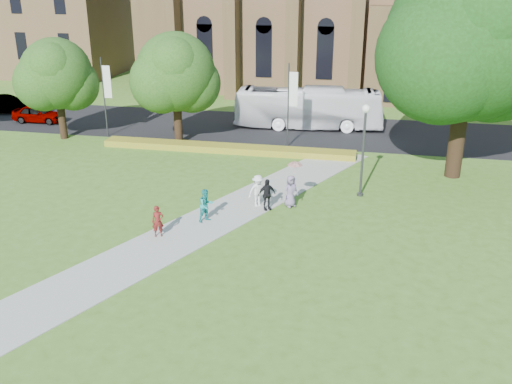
% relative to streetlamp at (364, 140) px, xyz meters
% --- Properties ---
extents(ground, '(160.00, 160.00, 0.00)m').
position_rel_streetlamp_xyz_m(ground, '(-7.50, -6.50, -3.30)').
color(ground, '#45691F').
rests_on(ground, ground).
extents(road, '(160.00, 10.00, 0.02)m').
position_rel_streetlamp_xyz_m(road, '(-7.50, 13.50, -3.29)').
color(road, black).
rests_on(road, ground).
extents(footpath, '(15.58, 28.54, 0.04)m').
position_rel_streetlamp_xyz_m(footpath, '(-7.50, -5.50, -3.28)').
color(footpath, '#B2B2A8').
rests_on(footpath, ground).
extents(flower_hedge, '(18.00, 1.40, 0.45)m').
position_rel_streetlamp_xyz_m(flower_hedge, '(-9.50, 6.70, -3.07)').
color(flower_hedge, gold).
rests_on(flower_hedge, ground).
extents(streetlamp, '(0.44, 0.44, 5.24)m').
position_rel_streetlamp_xyz_m(streetlamp, '(0.00, 0.00, 0.00)').
color(streetlamp, '#38383D').
rests_on(streetlamp, ground).
extents(large_tree, '(9.60, 9.60, 13.20)m').
position_rel_streetlamp_xyz_m(large_tree, '(5.50, 4.50, 5.07)').
color(large_tree, '#332114').
rests_on(large_tree, ground).
extents(street_tree_0, '(5.20, 5.20, 7.50)m').
position_rel_streetlamp_xyz_m(street_tree_0, '(-22.50, 7.50, 1.58)').
color(street_tree_0, '#332114').
rests_on(street_tree_0, ground).
extents(street_tree_1, '(5.60, 5.60, 8.05)m').
position_rel_streetlamp_xyz_m(street_tree_1, '(-13.50, 8.00, 1.93)').
color(street_tree_1, '#332114').
rests_on(street_tree_1, ground).
extents(banner_pole_0, '(0.70, 0.10, 6.00)m').
position_rel_streetlamp_xyz_m(banner_pole_0, '(-5.39, 8.70, 0.09)').
color(banner_pole_0, '#38383D').
rests_on(banner_pole_0, ground).
extents(banner_pole_1, '(0.70, 0.10, 6.00)m').
position_rel_streetlamp_xyz_m(banner_pole_1, '(-19.39, 8.70, 0.09)').
color(banner_pole_1, '#38383D').
rests_on(banner_pole_1, ground).
extents(tour_coach, '(11.97, 3.70, 3.28)m').
position_rel_streetlamp_xyz_m(tour_coach, '(-4.68, 14.22, -1.63)').
color(tour_coach, silver).
rests_on(tour_coach, road).
extents(car_0, '(4.27, 1.75, 1.45)m').
position_rel_streetlamp_xyz_m(car_0, '(-27.04, 11.53, -2.55)').
color(car_0, gray).
rests_on(car_0, road).
extents(car_1, '(4.83, 2.10, 1.55)m').
position_rel_streetlamp_xyz_m(car_1, '(-31.67, 13.99, -2.50)').
color(car_1, gray).
rests_on(car_1, road).
extents(pedestrian_0, '(0.66, 0.57, 1.54)m').
position_rel_streetlamp_xyz_m(pedestrian_0, '(-9.29, -7.38, -2.49)').
color(pedestrian_0, maroon).
rests_on(pedestrian_0, footpath).
extents(pedestrian_1, '(1.03, 1.06, 1.72)m').
position_rel_streetlamp_xyz_m(pedestrian_1, '(-7.52, -5.24, -2.40)').
color(pedestrian_1, teal).
rests_on(pedestrian_1, footpath).
extents(pedestrian_2, '(1.29, 1.19, 1.74)m').
position_rel_streetlamp_xyz_m(pedestrian_2, '(-5.37, -2.70, -2.39)').
color(pedestrian_2, silver).
rests_on(pedestrian_2, footpath).
extents(pedestrian_3, '(1.06, 0.92, 1.71)m').
position_rel_streetlamp_xyz_m(pedestrian_3, '(-4.81, -3.13, -2.40)').
color(pedestrian_3, black).
rests_on(pedestrian_3, footpath).
extents(pedestrian_4, '(1.00, 0.99, 1.74)m').
position_rel_streetlamp_xyz_m(pedestrian_4, '(-3.63, -2.43, -2.38)').
color(pedestrian_4, slate).
rests_on(pedestrian_4, footpath).
extents(parasol, '(1.02, 1.02, 0.68)m').
position_rel_streetlamp_xyz_m(parasol, '(-3.45, -2.33, -1.18)').
color(parasol, '#C48A95').
rests_on(parasol, pedestrian_4).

